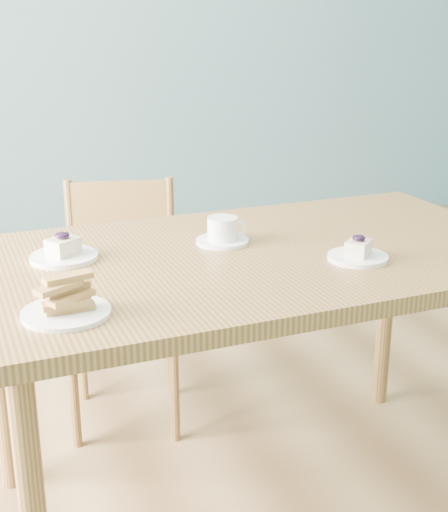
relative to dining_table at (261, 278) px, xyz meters
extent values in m
cube|color=#A57E4D|center=(0.30, 0.24, -0.73)|extent=(5.00, 5.00, 0.01)
cube|color=slate|center=(0.30, 2.74, 0.63)|extent=(5.00, 0.01, 2.70)
cube|color=olive|center=(0.00, 0.00, 0.06)|extent=(1.52, 0.89, 0.04)
cylinder|color=olive|center=(-0.69, 0.35, -0.34)|extent=(0.06, 0.06, 0.76)
cylinder|color=olive|center=(0.68, 0.38, -0.34)|extent=(0.06, 0.06, 0.76)
cube|color=olive|center=(-0.26, 0.60, -0.32)|extent=(0.47, 0.46, 0.04)
cylinder|color=olive|center=(-0.46, 0.48, -0.53)|extent=(0.03, 0.03, 0.38)
cylinder|color=olive|center=(-0.14, 0.40, -0.53)|extent=(0.03, 0.03, 0.38)
cylinder|color=olive|center=(-0.38, 0.79, -0.53)|extent=(0.03, 0.03, 0.38)
cylinder|color=olive|center=(-0.06, 0.71, -0.53)|extent=(0.03, 0.03, 0.38)
cylinder|color=olive|center=(-0.39, 0.80, -0.08)|extent=(0.03, 0.03, 0.44)
cylinder|color=olive|center=(-0.04, 0.71, -0.08)|extent=(0.03, 0.03, 0.44)
cube|color=olive|center=(-0.22, 0.76, 0.04)|extent=(0.33, 0.11, 0.17)
cylinder|color=olive|center=(-0.30, 0.78, -0.17)|extent=(0.01, 0.01, 0.26)
cylinder|color=olive|center=(-0.22, 0.76, -0.17)|extent=(0.01, 0.01, 0.26)
cylinder|color=olive|center=(-0.13, 0.74, -0.17)|extent=(0.01, 0.01, 0.26)
cylinder|color=white|center=(0.21, -0.16, 0.09)|extent=(0.16, 0.16, 0.01)
cube|color=beige|center=(0.21, -0.16, 0.11)|extent=(0.09, 0.09, 0.04)
ellipsoid|color=black|center=(0.21, -0.16, 0.14)|extent=(0.03, 0.03, 0.02)
sphere|color=black|center=(0.22, -0.15, 0.14)|extent=(0.01, 0.01, 0.01)
sphere|color=black|center=(0.20, -0.15, 0.14)|extent=(0.01, 0.01, 0.01)
sphere|color=black|center=(0.21, -0.16, 0.14)|extent=(0.01, 0.01, 0.01)
cylinder|color=white|center=(-0.51, 0.12, 0.09)|extent=(0.18, 0.18, 0.01)
cube|color=beige|center=(-0.51, 0.12, 0.12)|extent=(0.10, 0.09, 0.04)
ellipsoid|color=black|center=(-0.51, 0.12, 0.15)|extent=(0.04, 0.04, 0.02)
sphere|color=black|center=(-0.50, 0.12, 0.14)|extent=(0.02, 0.02, 0.02)
sphere|color=black|center=(-0.52, 0.12, 0.14)|extent=(0.02, 0.02, 0.02)
sphere|color=black|center=(-0.50, 0.11, 0.14)|extent=(0.02, 0.02, 0.02)
cylinder|color=white|center=(-0.07, 0.10, 0.09)|extent=(0.15, 0.15, 0.01)
cylinder|color=white|center=(-0.07, 0.10, 0.12)|extent=(0.11, 0.11, 0.06)
cylinder|color=olive|center=(-0.07, 0.10, 0.15)|extent=(0.07, 0.07, 0.00)
torus|color=white|center=(-0.03, 0.09, 0.12)|extent=(0.05, 0.03, 0.05)
cylinder|color=white|center=(-0.56, -0.25, 0.09)|extent=(0.19, 0.19, 0.01)
camera|label=1|loc=(-0.74, -1.67, 0.68)|focal=50.00mm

